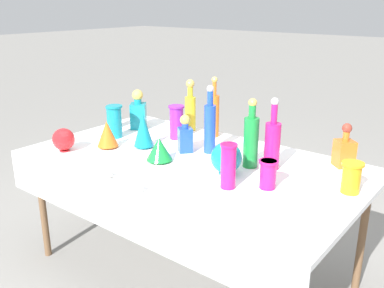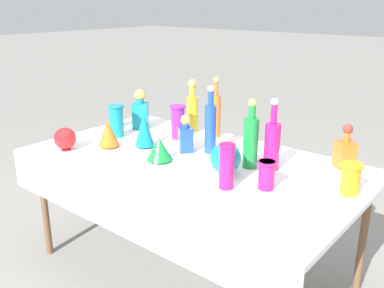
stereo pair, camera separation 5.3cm
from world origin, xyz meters
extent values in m
plane|color=gray|center=(0.00, 0.00, 0.00)|extent=(40.00, 40.00, 0.00)
cube|color=white|center=(0.00, 0.00, 0.74)|extent=(1.97, 1.13, 0.03)
cube|color=white|center=(0.00, -0.57, 0.64)|extent=(1.97, 0.01, 0.24)
cylinder|color=brown|center=(-0.89, -0.47, 0.36)|extent=(0.04, 0.04, 0.73)
cylinder|color=brown|center=(-0.89, 0.47, 0.36)|extent=(0.04, 0.04, 0.73)
cylinder|color=brown|center=(0.89, 0.47, 0.36)|extent=(0.04, 0.04, 0.73)
cylinder|color=#198C38|center=(0.32, 0.12, 0.90)|extent=(0.08, 0.08, 0.28)
cylinder|color=#198C38|center=(0.32, 0.12, 1.08)|extent=(0.04, 0.04, 0.07)
sphere|color=gold|center=(0.32, 0.12, 1.13)|extent=(0.05, 0.05, 0.05)
cylinder|color=blue|center=(0.00, 0.18, 0.91)|extent=(0.07, 0.07, 0.30)
cylinder|color=blue|center=(0.00, 0.18, 1.10)|extent=(0.04, 0.04, 0.09)
sphere|color=#B2B2B7|center=(0.00, 0.18, 1.16)|extent=(0.04, 0.04, 0.04)
cylinder|color=orange|center=(-0.17, 0.46, 0.90)|extent=(0.07, 0.07, 0.29)
cylinder|color=orange|center=(-0.17, 0.46, 1.09)|extent=(0.03, 0.03, 0.09)
sphere|color=gold|center=(-0.17, 0.46, 1.15)|extent=(0.04, 0.04, 0.04)
cylinder|color=#C61972|center=(0.43, 0.17, 0.89)|extent=(0.09, 0.09, 0.26)
cylinder|color=#C61972|center=(0.43, 0.17, 1.07)|extent=(0.03, 0.03, 0.11)
sphere|color=#B2B2B7|center=(0.43, 0.17, 1.14)|extent=(0.04, 0.04, 0.04)
cylinder|color=yellow|center=(-0.39, 0.48, 0.88)|extent=(0.08, 0.08, 0.24)
cylinder|color=yellow|center=(-0.39, 0.48, 1.04)|extent=(0.04, 0.04, 0.08)
sphere|color=gold|center=(-0.39, 0.48, 1.10)|extent=(0.06, 0.06, 0.06)
cube|color=teal|center=(-0.71, 0.27, 0.85)|extent=(0.15, 0.15, 0.19)
cylinder|color=teal|center=(-0.71, 0.27, 0.97)|extent=(0.05, 0.05, 0.04)
sphere|color=gold|center=(-0.71, 0.27, 1.01)|extent=(0.08, 0.08, 0.08)
cube|color=orange|center=(0.73, 0.46, 0.84)|extent=(0.14, 0.14, 0.15)
cylinder|color=orange|center=(0.73, 0.46, 0.94)|extent=(0.04, 0.04, 0.06)
sphere|color=maroon|center=(0.73, 0.46, 0.98)|extent=(0.06, 0.06, 0.06)
cube|color=blue|center=(-0.13, 0.09, 0.84)|extent=(0.11, 0.11, 0.15)
cylinder|color=blue|center=(-0.13, 0.09, 0.93)|extent=(0.04, 0.04, 0.03)
sphere|color=gold|center=(-0.13, 0.09, 0.96)|extent=(0.06, 0.06, 0.06)
cylinder|color=orange|center=(0.88, 0.13, 0.84)|extent=(0.09, 0.09, 0.16)
cylinder|color=orange|center=(0.88, 0.13, 0.91)|extent=(0.11, 0.11, 0.01)
cylinder|color=purple|center=(-0.34, 0.26, 0.87)|extent=(0.09, 0.09, 0.23)
cylinder|color=purple|center=(-0.34, 0.26, 0.98)|extent=(0.11, 0.11, 0.01)
cylinder|color=teal|center=(-0.69, 0.03, 0.87)|extent=(0.09, 0.09, 0.22)
cylinder|color=teal|center=(-0.69, 0.03, 0.98)|extent=(0.11, 0.11, 0.01)
cylinder|color=#C61972|center=(0.54, -0.07, 0.83)|extent=(0.08, 0.08, 0.15)
cylinder|color=#C61972|center=(0.54, -0.07, 0.90)|extent=(0.10, 0.10, 0.01)
cylinder|color=teal|center=(-0.86, 0.16, 0.84)|extent=(0.08, 0.08, 0.16)
cylinder|color=teal|center=(-0.86, 0.16, 0.92)|extent=(0.09, 0.09, 0.01)
cylinder|color=#C61972|center=(0.38, -0.19, 0.87)|extent=(0.08, 0.08, 0.23)
cylinder|color=#C61972|center=(0.38, -0.19, 0.98)|extent=(0.09, 0.09, 0.01)
cylinder|color=#198C38|center=(-0.14, -0.13, 0.77)|extent=(0.08, 0.08, 0.01)
cone|color=#198C38|center=(-0.14, -0.13, 0.84)|extent=(0.15, 0.15, 0.13)
cylinder|color=orange|center=(-0.56, -0.15, 0.77)|extent=(0.07, 0.07, 0.01)
cone|color=orange|center=(-0.56, -0.15, 0.85)|extent=(0.13, 0.13, 0.16)
cylinder|color=teal|center=(-0.39, -0.01, 0.77)|extent=(0.07, 0.07, 0.01)
cone|color=teal|center=(-0.39, -0.01, 0.88)|extent=(0.13, 0.13, 0.22)
cylinder|color=red|center=(-0.72, -0.37, 0.76)|extent=(0.06, 0.06, 0.01)
sphere|color=red|center=(-0.72, -0.37, 0.84)|extent=(0.14, 0.14, 0.14)
cylinder|color=teal|center=(0.27, -0.05, 0.76)|extent=(0.08, 0.08, 0.01)
sphere|color=teal|center=(0.27, -0.05, 0.85)|extent=(0.17, 0.17, 0.17)
cube|color=white|center=(-0.17, -0.53, 0.78)|extent=(0.06, 0.03, 0.04)
cube|color=white|center=(0.07, -0.50, 0.78)|extent=(0.05, 0.02, 0.04)
cube|color=white|center=(-0.20, -0.47, 0.78)|extent=(0.06, 0.03, 0.04)
cube|color=tan|center=(0.09, 1.36, 0.13)|extent=(0.51, 0.50, 0.25)
cube|color=tan|center=(0.09, 1.49, 0.29)|extent=(0.40, 0.13, 0.09)
camera|label=1|loc=(1.46, -1.84, 1.65)|focal=40.00mm
camera|label=2|loc=(1.50, -1.81, 1.65)|focal=40.00mm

